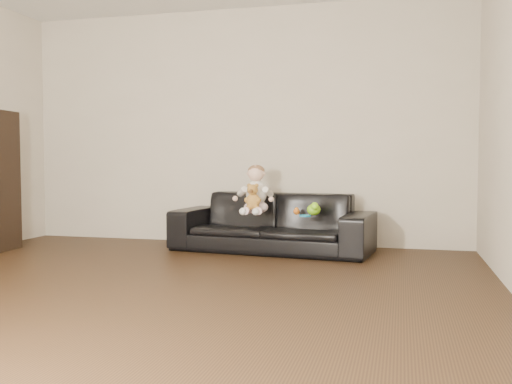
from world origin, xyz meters
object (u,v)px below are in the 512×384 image
(baby, at_px, (256,192))
(teddy_bear, at_px, (253,197))
(toy_rattle, at_px, (297,212))
(toy_green, at_px, (314,210))
(sofa, at_px, (272,222))
(toy_blue_disc, at_px, (305,216))

(baby, height_order, teddy_bear, baby)
(teddy_bear, height_order, toy_rattle, teddy_bear)
(baby, height_order, toy_green, baby)
(teddy_bear, bearing_deg, toy_rattle, 13.20)
(sofa, height_order, teddy_bear, teddy_bear)
(sofa, xyz_separation_m, toy_rattle, (0.27, -0.09, 0.12))
(teddy_bear, distance_m, toy_green, 0.61)
(toy_rattle, distance_m, toy_blue_disc, 0.20)
(toy_green, distance_m, toy_blue_disc, 0.16)
(sofa, distance_m, toy_blue_disc, 0.47)
(baby, distance_m, toy_blue_disc, 0.58)
(toy_rattle, height_order, toy_blue_disc, toy_rattle)
(baby, bearing_deg, sofa, 25.35)
(sofa, relative_size, baby, 4.07)
(toy_blue_disc, bearing_deg, baby, 164.77)
(sofa, height_order, toy_blue_disc, sofa)
(baby, relative_size, toy_blue_disc, 4.35)
(teddy_bear, bearing_deg, sofa, 53.36)
(teddy_bear, xyz_separation_m, toy_blue_disc, (0.51, 0.01, -0.17))
(baby, distance_m, toy_rattle, 0.45)
(toy_rattle, xyz_separation_m, toy_blue_disc, (0.11, -0.16, -0.02))
(toy_green, relative_size, toy_blue_disc, 1.43)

